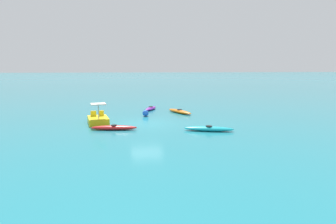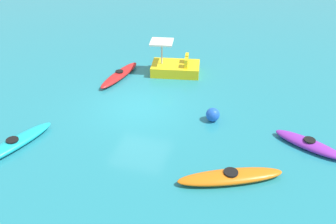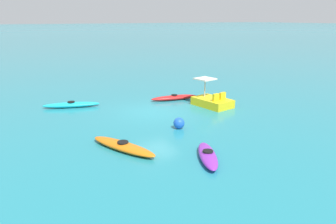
{
  "view_description": "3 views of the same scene",
  "coord_description": "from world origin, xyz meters",
  "views": [
    {
      "loc": [
        20.84,
        -2.14,
        4.29
      ],
      "look_at": [
        -0.58,
        1.84,
        0.76
      ],
      "focal_mm": 28.63,
      "sensor_mm": 36.0,
      "label": 1
    },
    {
      "loc": [
        -4.89,
        13.18,
        8.17
      ],
      "look_at": [
        -1.66,
        1.33,
        0.79
      ],
      "focal_mm": 40.03,
      "sensor_mm": 36.0,
      "label": 2
    },
    {
      "loc": [
        -16.19,
        8.21,
        5.35
      ],
      "look_at": [
        -1.71,
        0.0,
        0.43
      ],
      "focal_mm": 34.2,
      "sensor_mm": 36.0,
      "label": 3
    }
  ],
  "objects": [
    {
      "name": "ground_plane",
      "position": [
        0.0,
        0.0,
        0.0
      ],
      "size": [
        600.0,
        600.0,
        0.0
      ],
      "primitive_type": "plane",
      "color": "teal"
    },
    {
      "name": "kayak_cyan",
      "position": [
        3.45,
        3.99,
        0.16
      ],
      "size": [
        1.75,
        3.48,
        0.37
      ],
      "color": "#19B7C6",
      "rests_on": "ground_plane"
    },
    {
      "name": "pedal_boat_yellow",
      "position": [
        -0.64,
        -3.79,
        0.34
      ],
      "size": [
        2.63,
        1.86,
        1.68
      ],
      "color": "yellow",
      "rests_on": "ground_plane"
    },
    {
      "name": "kayak_purple",
      "position": [
        -6.92,
        1.16,
        0.16
      ],
      "size": [
        2.62,
        1.77,
        0.37
      ],
      "color": "purple",
      "rests_on": "ground_plane"
    },
    {
      "name": "buoy_blue",
      "position": [
        -3.24,
        0.24,
        0.28
      ],
      "size": [
        0.56,
        0.56,
        0.56
      ],
      "primitive_type": "sphere",
      "color": "blue",
      "rests_on": "ground_plane"
    },
    {
      "name": "kayak_orange",
      "position": [
        -4.4,
        3.7,
        0.16
      ],
      "size": [
        3.49,
        2.06,
        0.37
      ],
      "color": "orange",
      "rests_on": "ground_plane"
    },
    {
      "name": "kayak_red",
      "position": [
        1.89,
        -2.52,
        0.16
      ],
      "size": [
        1.16,
        3.32,
        0.37
      ],
      "color": "red",
      "rests_on": "ground_plane"
    }
  ]
}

